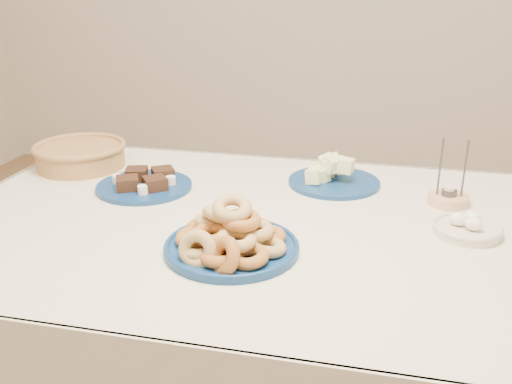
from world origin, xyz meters
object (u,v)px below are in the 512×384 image
melon_plate (332,175)px  wicker_basket (80,154)px  brownie_plate (145,184)px  donut_platter (230,239)px  dining_table (260,257)px  candle_holder (449,198)px  egg_bowl (467,228)px

melon_plate → wicker_basket: bearing=-178.5°
brownie_plate → donut_platter: bearing=-43.7°
dining_table → melon_plate: (0.15, 0.32, 0.14)m
donut_platter → candle_holder: (0.52, 0.43, -0.02)m
dining_table → brownie_plate: (-0.39, 0.15, 0.12)m
wicker_basket → egg_bowl: wicker_basket is taller
brownie_plate → egg_bowl: (0.91, -0.12, 0.00)m
donut_platter → melon_plate: bearing=70.7°
donut_platter → candle_holder: size_ratio=2.15×
melon_plate → egg_bowl: size_ratio=1.50×
brownie_plate → candle_holder: (0.88, 0.08, 0.00)m
donut_platter → wicker_basket: donut_platter is taller
brownie_plate → candle_holder: size_ratio=1.96×
donut_platter → melon_plate: size_ratio=1.25×
brownie_plate → egg_bowl: bearing=-7.4°
donut_platter → brownie_plate: 0.50m
melon_plate → egg_bowl: 0.47m
wicker_basket → melon_plate: bearing=1.5°
candle_holder → egg_bowl: 0.20m
candle_holder → egg_bowl: candle_holder is taller
brownie_plate → melon_plate: bearing=17.2°
donut_platter → candle_holder: bearing=39.5°
wicker_basket → candle_holder: candle_holder is taller
brownie_plate → candle_holder: candle_holder is taller
dining_table → candle_holder: (0.49, 0.23, 0.12)m
donut_platter → dining_table: bearing=81.8°
candle_holder → egg_bowl: bearing=-81.7°
dining_table → wicker_basket: wicker_basket is taller
melon_plate → brownie_plate: size_ratio=0.88×
brownie_plate → egg_bowl: 0.92m
candle_holder → donut_platter: bearing=-140.5°
donut_platter → egg_bowl: donut_platter is taller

